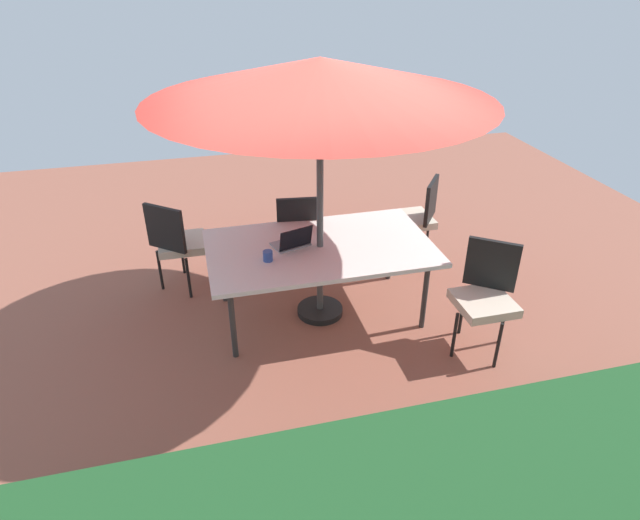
# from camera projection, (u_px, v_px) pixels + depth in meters

# --- Properties ---
(ground_plane) EXTENTS (10.00, 10.00, 0.02)m
(ground_plane) POSITION_uv_depth(u_px,v_px,m) (320.00, 314.00, 5.30)
(ground_plane) COLOR #935442
(dining_table) EXTENTS (2.04, 1.20, 0.74)m
(dining_table) POSITION_uv_depth(u_px,v_px,m) (320.00, 250.00, 4.95)
(dining_table) COLOR white
(dining_table) RESTS_ON ground_plane
(patio_umbrella) EXTENTS (2.81, 2.81, 2.37)m
(patio_umbrella) POSITION_uv_depth(u_px,v_px,m) (320.00, 81.00, 4.21)
(patio_umbrella) COLOR #4C4C4C
(patio_umbrella) RESTS_ON ground_plane
(chair_southwest) EXTENTS (0.58, 0.58, 0.98)m
(chair_southwest) POSITION_uv_depth(u_px,v_px,m) (416.00, 215.00, 5.95)
(chair_southwest) COLOR beige
(chair_southwest) RESTS_ON ground_plane
(chair_south) EXTENTS (0.48, 0.49, 0.98)m
(chair_south) POSITION_uv_depth(u_px,v_px,m) (298.00, 231.00, 5.62)
(chair_south) COLOR beige
(chair_south) RESTS_ON ground_plane
(chair_northwest) EXTENTS (0.58, 0.58, 0.98)m
(chair_northwest) POSITION_uv_depth(u_px,v_px,m) (486.00, 293.00, 4.60)
(chair_northwest) COLOR beige
(chair_northwest) RESTS_ON ground_plane
(chair_southeast) EXTENTS (0.58, 0.58, 0.98)m
(chair_southeast) POSITION_uv_depth(u_px,v_px,m) (177.00, 241.00, 5.43)
(chair_southeast) COLOR beige
(chair_southeast) RESTS_ON ground_plane
(laptop) EXTENTS (0.38, 0.33, 0.21)m
(laptop) POSITION_uv_depth(u_px,v_px,m) (292.00, 242.00, 4.89)
(laptop) COLOR gray
(laptop) RESTS_ON dining_table
(cup) EXTENTS (0.08, 0.08, 0.09)m
(cup) POSITION_uv_depth(u_px,v_px,m) (268.00, 256.00, 4.67)
(cup) COLOR #334C99
(cup) RESTS_ON dining_table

